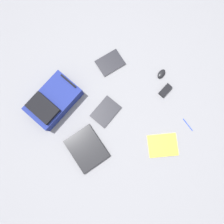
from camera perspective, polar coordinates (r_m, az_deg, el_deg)
The scene contains 9 objects.
ground_plane at distance 1.77m, azimuth 0.50°, elevation -0.28°, with size 4.06×4.06×0.00m, color slate.
backpack at distance 1.80m, azimuth -16.84°, elevation 2.97°, with size 0.36×0.50×0.16m.
laptop at distance 1.75m, azimuth -7.40°, elevation -10.55°, with size 0.36×0.31×0.03m.
book_comic at distance 1.80m, azimuth 14.53°, elevation -9.37°, with size 0.30×0.32×0.02m.
book_blue at distance 1.90m, azimuth -0.53°, elevation 14.18°, with size 0.21×0.26×0.01m.
book_manual at distance 1.77m, azimuth -1.85°, elevation 0.10°, with size 0.22×0.28×0.01m.
computer_mouse at distance 1.91m, azimuth 14.17°, elevation 10.83°, with size 0.06×0.10×0.03m, color black.
power_brick at distance 1.87m, azimuth 15.29°, elevation 6.09°, with size 0.06×0.13×0.03m, color black.
pen_black at distance 1.89m, azimuth 21.28°, elevation -3.47°, with size 0.01×0.01×0.13m, color #1933B2.
Camera 1 is at (-0.20, 0.18, 1.75)m, focal length 31.32 mm.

